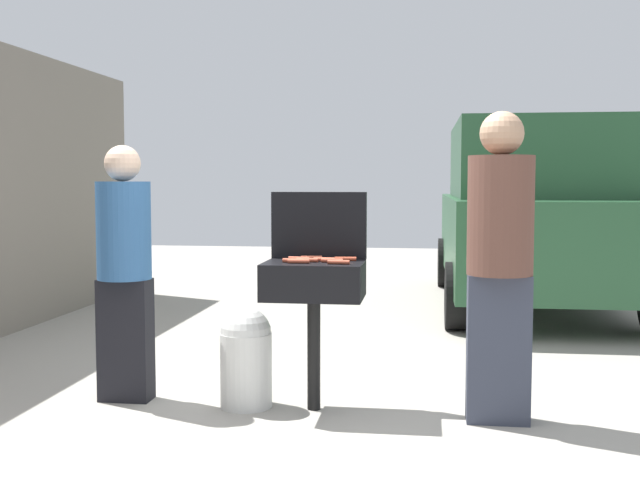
% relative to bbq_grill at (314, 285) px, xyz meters
% --- Properties ---
extents(ground_plane, '(24.00, 24.00, 0.00)m').
position_rel_bbq_grill_xyz_m(ground_plane, '(-0.02, -0.26, -0.76)').
color(ground_plane, '#9E998E').
extents(bbq_grill, '(0.60, 0.44, 0.90)m').
position_rel_bbq_grill_xyz_m(bbq_grill, '(0.00, 0.00, 0.00)').
color(bbq_grill, black).
rests_on(bbq_grill, ground).
extents(grill_lid_open, '(0.60, 0.05, 0.42)m').
position_rel_bbq_grill_xyz_m(grill_lid_open, '(0.00, 0.22, 0.35)').
color(grill_lid_open, black).
rests_on(grill_lid_open, bbq_grill).
extents(hot_dog_0, '(0.13, 0.03, 0.03)m').
position_rel_bbq_grill_xyz_m(hot_dog_0, '(-0.08, -0.09, 0.15)').
color(hot_dog_0, '#B74C33').
rests_on(hot_dog_0, bbq_grill).
extents(hot_dog_1, '(0.13, 0.03, 0.03)m').
position_rel_bbq_grill_xyz_m(hot_dog_1, '(-0.04, -0.01, 0.15)').
color(hot_dog_1, '#B74C33').
rests_on(hot_dog_1, bbq_grill).
extents(hot_dog_2, '(0.13, 0.03, 0.03)m').
position_rel_bbq_grill_xyz_m(hot_dog_2, '(0.06, 0.04, 0.15)').
color(hot_dog_2, '#B74C33').
rests_on(hot_dog_2, bbq_grill).
extents(hot_dog_3, '(0.13, 0.03, 0.03)m').
position_rel_bbq_grill_xyz_m(hot_dog_3, '(0.16, -0.10, 0.15)').
color(hot_dog_3, '#B74C33').
rests_on(hot_dog_3, bbq_grill).
extents(hot_dog_4, '(0.13, 0.03, 0.03)m').
position_rel_bbq_grill_xyz_m(hot_dog_4, '(-0.12, -0.04, 0.15)').
color(hot_dog_4, '#B74C33').
rests_on(hot_dog_4, bbq_grill).
extents(hot_dog_5, '(0.13, 0.03, 0.03)m').
position_rel_bbq_grill_xyz_m(hot_dog_5, '(0.11, -0.02, 0.15)').
color(hot_dog_5, '#B74C33').
rests_on(hot_dog_5, bbq_grill).
extents(hot_dog_6, '(0.13, 0.03, 0.03)m').
position_rel_bbq_grill_xyz_m(hot_dog_6, '(0.18, 0.10, 0.15)').
color(hot_dog_6, '#AD4228').
rests_on(hot_dog_6, bbq_grill).
extents(hot_dog_7, '(0.13, 0.03, 0.03)m').
position_rel_bbq_grill_xyz_m(hot_dog_7, '(-0.03, 0.14, 0.15)').
color(hot_dog_7, '#C6593D').
rests_on(hot_dog_7, bbq_grill).
extents(hot_dog_8, '(0.13, 0.04, 0.03)m').
position_rel_bbq_grill_xyz_m(hot_dog_8, '(-0.10, 0.07, 0.15)').
color(hot_dog_8, '#B74C33').
rests_on(hot_dog_8, bbq_grill).
extents(propane_tank, '(0.32, 0.32, 0.62)m').
position_rel_bbq_grill_xyz_m(propane_tank, '(-0.42, -0.00, -0.44)').
color(propane_tank, silver).
rests_on(propane_tank, ground).
extents(person_left, '(0.34, 0.34, 1.61)m').
position_rel_bbq_grill_xyz_m(person_left, '(-1.21, 0.04, 0.11)').
color(person_left, black).
rests_on(person_left, ground).
extents(person_right, '(0.37, 0.37, 1.78)m').
position_rel_bbq_grill_xyz_m(person_right, '(1.09, -0.09, 0.21)').
color(person_right, '#333847').
rests_on(person_right, ground).
extents(parked_minivan, '(2.06, 4.42, 2.02)m').
position_rel_bbq_grill_xyz_m(parked_minivan, '(1.85, 4.21, 0.26)').
color(parked_minivan, '#234C2D').
rests_on(parked_minivan, ground).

